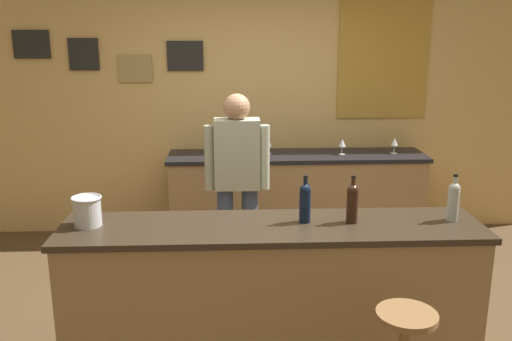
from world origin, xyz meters
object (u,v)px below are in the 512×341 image
object	(u,v)px
bartender	(237,179)
wine_glass_a	(231,144)
wine_bottle_a	(305,201)
wine_glass_d	(394,142)
wine_bottle_c	(453,200)
wine_glass_b	(269,143)
coffee_mug	(252,149)
wine_bottle_b	(352,202)
wine_glass_c	(342,143)
ice_bucket	(87,211)

from	to	relation	value
bartender	wine_glass_a	distance (m)	1.01
wine_bottle_a	wine_glass_d	xyz separation A→B (m)	(1.16, 2.01, -0.05)
bartender	wine_bottle_c	xyz separation A→B (m)	(1.36, -1.00, 0.12)
wine_bottle_c	wine_glass_b	distance (m)	2.29
wine_bottle_a	coffee_mug	bearing A→B (deg)	97.03
wine_bottle_b	wine_bottle_c	xyz separation A→B (m)	(0.65, 0.01, 0.00)
bartender	coffee_mug	bearing A→B (deg)	81.26
wine_glass_d	wine_glass_c	bearing A→B (deg)	-177.21
wine_bottle_b	wine_glass_b	world-z (taller)	wine_bottle_b
wine_glass_a	wine_glass_c	bearing A→B (deg)	-0.76
wine_bottle_b	wine_bottle_c	size ratio (longest dim) A/B	1.00
wine_glass_c	wine_glass_d	size ratio (longest dim) A/B	1.00
wine_glass_a	wine_glass_b	bearing A→B (deg)	5.42
wine_bottle_b	wine_glass_d	bearing A→B (deg)	66.88
wine_bottle_b	coffee_mug	bearing A→B (deg)	104.86
wine_glass_b	wine_glass_c	size ratio (longest dim) A/B	1.00
bartender	wine_glass_a	world-z (taller)	bartender
wine_bottle_c	wine_glass_a	distance (m)	2.45
coffee_mug	ice_bucket	bearing A→B (deg)	-118.20
wine_bottle_a	bartender	bearing A→B (deg)	112.69
wine_glass_a	wine_glass_b	xyz separation A→B (m)	(0.37, 0.04, 0.00)
wine_bottle_c	wine_bottle_a	bearing A→B (deg)	179.23
wine_glass_a	wine_glass_c	distance (m)	1.10
bartender	wine_bottle_a	xyz separation A→B (m)	(0.41, -0.99, 0.12)
wine_bottle_b	ice_bucket	distance (m)	1.65
wine_bottle_b	wine_bottle_c	world-z (taller)	same
wine_bottle_c	wine_glass_a	size ratio (longest dim) A/B	1.97
wine_glass_c	wine_glass_a	bearing A→B (deg)	179.24
wine_glass_c	bartender	bearing A→B (deg)	-136.55
bartender	wine_bottle_a	world-z (taller)	bartender
bartender	wine_glass_b	distance (m)	1.09
wine_glass_a	wine_bottle_a	bearing A→B (deg)	-76.88
wine_bottle_c	wine_bottle_b	bearing A→B (deg)	-179.43
bartender	wine_glass_c	world-z (taller)	bartender
wine_glass_c	coffee_mug	bearing A→B (deg)	175.93
bartender	wine_glass_a	bearing A→B (deg)	92.91
wine_bottle_c	ice_bucket	world-z (taller)	wine_bottle_c
ice_bucket	wine_glass_a	bearing A→B (deg)	66.12
bartender	wine_glass_c	distance (m)	1.44
wine_glass_b	coffee_mug	size ratio (longest dim) A/B	1.24
bartender	coffee_mug	distance (m)	1.07
bartender	wine_bottle_b	distance (m)	1.24
wine_bottle_a	ice_bucket	world-z (taller)	wine_bottle_a
wine_bottle_b	wine_glass_c	xyz separation A→B (m)	(0.34, 2.00, -0.05)
coffee_mug	bartender	bearing A→B (deg)	-98.74
wine_glass_c	wine_glass_d	distance (m)	0.53
bartender	wine_glass_d	xyz separation A→B (m)	(1.57, 1.02, 0.07)
wine_bottle_c	wine_glass_b	size ratio (longest dim) A/B	1.97
wine_bottle_b	wine_glass_c	bearing A→B (deg)	80.45
wine_bottle_a	wine_glass_c	xyz separation A→B (m)	(0.63, 1.98, -0.05)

